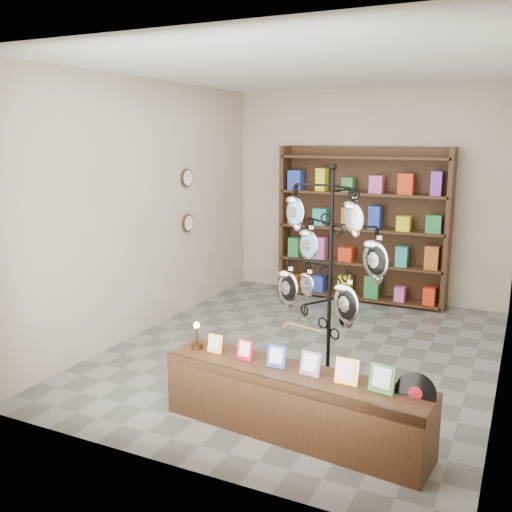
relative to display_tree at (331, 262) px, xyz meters
The scene contains 6 objects.
ground 1.53m from the display_tree, 125.82° to the left, with size 5.00×5.00×0.00m, color slate.
room_envelope 1.12m from the display_tree, 125.82° to the left, with size 5.00×5.00×5.00m.
display_tree is the anchor object (origin of this frame).
front_shelf 1.35m from the display_tree, 87.95° to the right, with size 2.23×0.67×0.77m.
back_shelving 3.10m from the display_tree, 100.09° to the left, with size 2.42×0.36×2.20m.
wall_clocks 2.97m from the display_tree, 148.31° to the left, with size 0.03×0.24×0.84m.
Camera 1 is at (2.13, -5.60, 2.34)m, focal length 40.00 mm.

